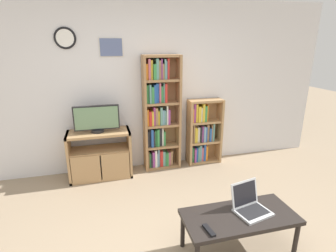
# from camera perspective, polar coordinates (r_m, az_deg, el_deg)

# --- Properties ---
(wall_back) EXTENTS (6.23, 0.09, 2.60)m
(wall_back) POSITION_cam_1_polar(r_m,az_deg,el_deg) (4.10, -6.28, 8.41)
(wall_back) COLOR silver
(wall_back) RESTS_ON ground_plane
(tv_stand) EXTENTS (0.91, 0.41, 0.72)m
(tv_stand) POSITION_cam_1_polar(r_m,az_deg,el_deg) (4.06, -14.53, -6.10)
(tv_stand) COLOR tan
(tv_stand) RESTS_ON ground_plane
(television) EXTENTS (0.64, 0.18, 0.39)m
(television) POSITION_cam_1_polar(r_m,az_deg,el_deg) (3.88, -15.26, 1.50)
(television) COLOR black
(television) RESTS_ON tv_stand
(bookshelf_tall) EXTENTS (0.57, 0.25, 1.79)m
(bookshelf_tall) POSITION_cam_1_polar(r_m,az_deg,el_deg) (4.09, -1.90, 2.36)
(bookshelf_tall) COLOR #9E754C
(bookshelf_tall) RESTS_ON ground_plane
(bookshelf_short) EXTENTS (0.57, 0.24, 1.09)m
(bookshelf_short) POSITION_cam_1_polar(r_m,az_deg,el_deg) (4.41, 7.42, -1.31)
(bookshelf_short) COLOR tan
(bookshelf_short) RESTS_ON ground_plane
(coffee_table) EXTENTS (1.07, 0.48, 0.42)m
(coffee_table) POSITION_cam_1_polar(r_m,az_deg,el_deg) (2.70, 15.27, -18.95)
(coffee_table) COLOR black
(coffee_table) RESTS_ON ground_plane
(laptop) EXTENTS (0.36, 0.35, 0.26)m
(laptop) POSITION_cam_1_polar(r_m,az_deg,el_deg) (2.72, 17.30, -15.95)
(laptop) COLOR #B7BABC
(laptop) RESTS_ON coffee_table
(remote_near_laptop) EXTENTS (0.07, 0.16, 0.02)m
(remote_near_laptop) POSITION_cam_1_polar(r_m,az_deg,el_deg) (2.43, 8.89, -21.49)
(remote_near_laptop) COLOR black
(remote_near_laptop) RESTS_ON coffee_table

